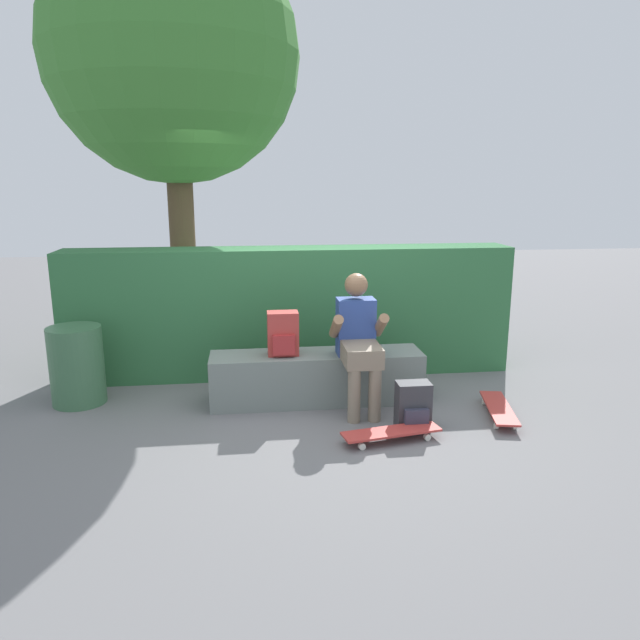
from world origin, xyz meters
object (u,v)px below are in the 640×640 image
person_skater (358,338)px  backpack_on_ground (413,406)px  bench_main (317,377)px  skateboard_beside_bench (499,408)px  trash_bin (77,365)px  backpack_on_bench (283,334)px  skateboard_near_person (391,432)px

person_skater → backpack_on_ground: (0.38, -0.51, -0.47)m
backpack_on_ground → bench_main: bearing=135.0°
skateboard_beside_bench → backpack_on_ground: backpack_on_ground is taller
person_skater → skateboard_beside_bench: person_skater is taller
backpack_on_ground → trash_bin: size_ratio=0.55×
skateboard_beside_bench → backpack_on_bench: backpack_on_bench is taller
bench_main → skateboard_beside_bench: bench_main is taller
backpack_on_ground → person_skater: bearing=126.4°
skateboard_near_person → backpack_on_bench: (-0.80, 0.94, 0.59)m
skateboard_near_person → skateboard_beside_bench: 1.13m
backpack_on_ground → trash_bin: 3.08m
skateboard_beside_bench → trash_bin: 3.84m
trash_bin → bench_main: bearing=-5.9°
bench_main → skateboard_beside_bench: size_ratio=2.38×
skateboard_beside_bench → backpack_on_bench: size_ratio=2.06×
skateboard_beside_bench → backpack_on_bench: bearing=163.3°
bench_main → backpack_on_bench: bearing=-178.3°
bench_main → skateboard_near_person: 1.08m
skateboard_near_person → skateboard_beside_bench: bearing=19.8°
backpack_on_bench → person_skater: bearing=-17.3°
skateboard_near_person → trash_bin: trash_bin is taller
bench_main → person_skater: bearing=-31.6°
bench_main → trash_bin: 2.22m
person_skater → backpack_on_bench: bearing=162.7°
trash_bin → skateboard_beside_bench: bearing=-12.0°
skateboard_near_person → skateboard_beside_bench: size_ratio=1.00×
bench_main → skateboard_near_person: bearing=-62.8°
skateboard_near_person → backpack_on_ground: bearing=43.4°
person_skater → skateboard_near_person: person_skater is taller
bench_main → backpack_on_bench: 0.53m
skateboard_near_person → backpack_on_bench: bearing=130.3°
bench_main → backpack_on_bench: size_ratio=4.91×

